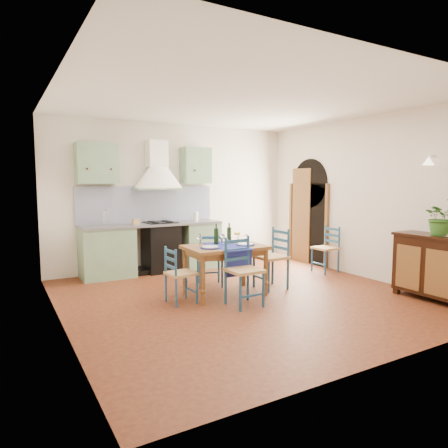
% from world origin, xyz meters
% --- Properties ---
extents(floor, '(5.00, 5.00, 0.00)m').
position_xyz_m(floor, '(0.00, 0.00, 0.00)').
color(floor, '#42180E').
rests_on(floor, ground).
extents(back_wall, '(5.00, 0.96, 2.80)m').
position_xyz_m(back_wall, '(-0.47, 2.29, 1.05)').
color(back_wall, silver).
rests_on(back_wall, ground).
extents(right_wall, '(0.26, 5.00, 2.80)m').
position_xyz_m(right_wall, '(2.50, 0.28, 1.34)').
color(right_wall, silver).
rests_on(right_wall, ground).
extents(left_wall, '(0.04, 5.00, 2.80)m').
position_xyz_m(left_wall, '(-2.50, 0.00, 1.40)').
color(left_wall, silver).
rests_on(left_wall, ground).
extents(ceiling, '(5.00, 5.00, 0.01)m').
position_xyz_m(ceiling, '(0.00, 0.00, 2.80)').
color(ceiling, silver).
rests_on(ceiling, back_wall).
extents(dining_table, '(1.18, 0.90, 1.05)m').
position_xyz_m(dining_table, '(-0.19, 0.21, 0.65)').
color(dining_table, brown).
rests_on(dining_table, ground).
extents(chair_near, '(0.44, 0.44, 0.93)m').
position_xyz_m(chair_near, '(-0.23, -0.34, 0.48)').
color(chair_near, navy).
rests_on(chair_near, ground).
extents(chair_far, '(0.52, 0.52, 0.87)m').
position_xyz_m(chair_far, '(-0.16, 0.76, 0.45)').
color(chair_far, navy).
rests_on(chair_far, ground).
extents(chair_left, '(0.39, 0.39, 0.79)m').
position_xyz_m(chair_left, '(-0.96, 0.16, 0.41)').
color(chair_left, navy).
rests_on(chair_left, ground).
extents(chair_right, '(0.46, 0.46, 0.95)m').
position_xyz_m(chair_right, '(0.65, 0.18, 0.49)').
color(chair_right, navy).
rests_on(chair_right, ground).
extents(chair_spare, '(0.41, 0.41, 0.85)m').
position_xyz_m(chair_spare, '(2.23, 0.61, 0.44)').
color(chair_spare, navy).
rests_on(chair_spare, ground).
extents(sideboard, '(0.50, 1.05, 0.94)m').
position_xyz_m(sideboard, '(2.26, -1.46, 0.51)').
color(sideboard, black).
rests_on(sideboard, ground).
extents(potted_plant, '(0.59, 0.56, 0.53)m').
position_xyz_m(potted_plant, '(2.26, -1.55, 1.20)').
color(potted_plant, '#2A5B1E').
rests_on(potted_plant, sideboard).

